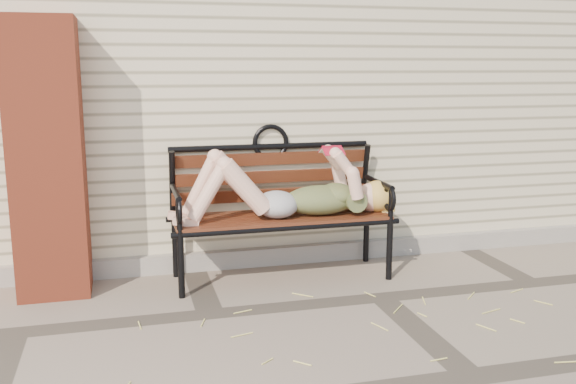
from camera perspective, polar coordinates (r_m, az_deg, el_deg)
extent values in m
plane|color=gray|center=(4.78, 8.32, -9.25)|extent=(80.00, 80.00, 0.00)
cube|color=beige|center=(7.33, -0.59, 9.98)|extent=(8.00, 4.00, 3.00)
cube|color=#A7A097|center=(5.61, 4.49, -5.23)|extent=(8.00, 0.10, 0.15)
cube|color=#AF4127|center=(4.93, -20.57, 2.79)|extent=(0.50, 0.50, 2.00)
cylinder|color=black|center=(4.71, -9.49, -6.44)|extent=(0.05, 0.05, 0.49)
cylinder|color=black|center=(5.18, -10.00, -4.81)|extent=(0.05, 0.05, 0.49)
cylinder|color=black|center=(5.10, 9.01, -5.04)|extent=(0.05, 0.05, 0.49)
cylinder|color=black|center=(5.54, 6.98, -3.67)|extent=(0.05, 0.05, 0.49)
cube|color=brown|center=(5.01, -0.58, -2.29)|extent=(1.66, 0.54, 0.03)
cylinder|color=black|center=(4.78, 0.14, -3.21)|extent=(1.75, 0.04, 0.04)
cylinder|color=black|center=(5.24, -1.23, -1.91)|extent=(1.75, 0.04, 0.04)
torus|color=black|center=(5.26, -1.56, 4.42)|extent=(0.30, 0.04, 0.30)
ellipsoid|color=#093941|center=(5.03, 2.90, -0.71)|extent=(0.59, 0.34, 0.23)
ellipsoid|color=#093941|center=(5.06, 4.32, -0.21)|extent=(0.28, 0.33, 0.18)
ellipsoid|color=#BCBCC1|center=(4.94, -0.98, -1.11)|extent=(0.33, 0.37, 0.21)
sphere|color=#FFC4AB|center=(5.17, 7.42, -0.46)|extent=(0.24, 0.24, 0.24)
ellipsoid|color=#F1B65B|center=(5.19, 7.98, -0.37)|extent=(0.27, 0.28, 0.25)
cube|color=#AA132C|center=(4.98, 3.91, 4.02)|extent=(0.15, 0.02, 0.02)
cube|color=beige|center=(4.95, 4.07, 3.62)|extent=(0.15, 0.10, 0.06)
cube|color=beige|center=(5.03, 3.74, 3.76)|extent=(0.15, 0.10, 0.06)
cube|color=#AA132C|center=(4.94, 4.09, 3.66)|extent=(0.16, 0.10, 0.06)
cube|color=#AA132C|center=(5.03, 3.73, 3.81)|extent=(0.16, 0.10, 0.06)
cylinder|color=#E9DE72|center=(3.90, -4.83, -13.94)|extent=(0.11, 0.07, 0.01)
cylinder|color=#E9DE72|center=(4.18, 5.58, -12.17)|extent=(0.07, 0.06, 0.01)
cylinder|color=#E9DE72|center=(3.82, 11.60, -14.72)|extent=(0.07, 0.06, 0.01)
cylinder|color=#E9DE72|center=(4.72, 9.12, -9.49)|extent=(0.11, 0.14, 0.01)
cylinder|color=#E9DE72|center=(4.44, -7.97, -10.80)|extent=(0.15, 0.06, 0.01)
cylinder|color=#E9DE72|center=(3.80, 6.71, -14.70)|extent=(0.14, 0.05, 0.01)
cylinder|color=#E9DE72|center=(4.55, 18.04, -10.73)|extent=(0.04, 0.09, 0.01)
cylinder|color=#E9DE72|center=(4.44, -11.30, -10.91)|extent=(0.03, 0.09, 0.01)
cylinder|color=#E9DE72|center=(4.96, 18.62, -8.92)|extent=(0.15, 0.04, 0.01)
cylinder|color=#E9DE72|center=(3.96, 19.22, -14.22)|extent=(0.16, 0.01, 0.01)
cylinder|color=#E9DE72|center=(4.74, 3.02, -9.25)|extent=(0.10, 0.12, 0.01)
cylinder|color=#E9DE72|center=(4.76, 5.33, -9.20)|extent=(0.13, 0.02, 0.01)
cylinder|color=#E9DE72|center=(4.45, -0.62, -10.66)|extent=(0.17, 0.04, 0.01)
cylinder|color=#E9DE72|center=(3.57, -3.19, -16.45)|extent=(0.10, 0.02, 0.01)
cylinder|color=#E9DE72|center=(5.06, 14.77, -8.26)|extent=(0.08, 0.15, 0.01)
cylinder|color=#E9DE72|center=(3.63, -1.44, -15.93)|extent=(0.17, 0.09, 0.01)
cylinder|color=#E9DE72|center=(3.82, -14.84, -14.89)|extent=(0.13, 0.13, 0.01)
cylinder|color=#E9DE72|center=(3.81, 9.10, -14.72)|extent=(0.10, 0.04, 0.01)
cylinder|color=#E9DE72|center=(4.42, -0.36, -10.79)|extent=(0.08, 0.05, 0.01)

